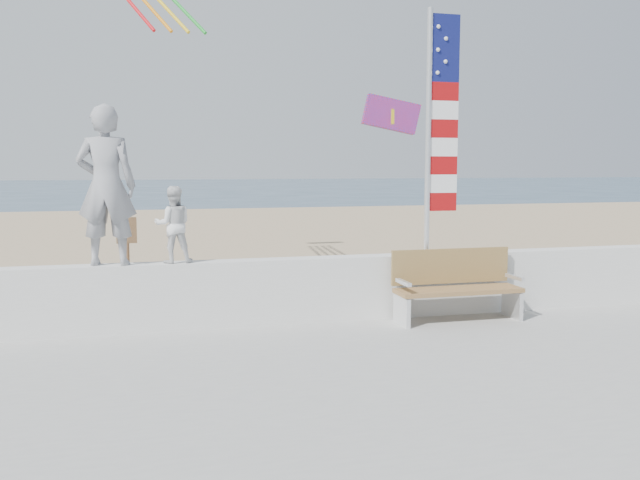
# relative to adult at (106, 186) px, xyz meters

# --- Properties ---
(ground) EXTENTS (220.00, 220.00, 0.00)m
(ground) POSITION_rel_adult_xyz_m (2.58, -2.00, -2.11)
(ground) COLOR #2D455B
(ground) RESTS_ON ground
(sand) EXTENTS (90.00, 40.00, 0.08)m
(sand) POSITION_rel_adult_xyz_m (2.58, 7.00, -2.07)
(sand) COLOR tan
(sand) RESTS_ON ground
(seawall) EXTENTS (30.00, 0.35, 0.90)m
(seawall) POSITION_rel_adult_xyz_m (2.58, 0.00, -1.48)
(seawall) COLOR silver
(seawall) RESTS_ON boardwalk
(adult) EXTENTS (0.82, 0.61, 2.06)m
(adult) POSITION_rel_adult_xyz_m (0.00, 0.00, 0.00)
(adult) COLOR gray
(adult) RESTS_ON seawall
(child) EXTENTS (0.50, 0.39, 1.02)m
(child) POSITION_rel_adult_xyz_m (0.83, 0.00, -0.52)
(child) COLOR silver
(child) RESTS_ON seawall
(bench) EXTENTS (1.80, 0.57, 1.00)m
(bench) POSITION_rel_adult_xyz_m (4.71, -0.45, -1.42)
(bench) COLOR olive
(bench) RESTS_ON boardwalk
(flag) EXTENTS (0.50, 0.08, 3.50)m
(flag) POSITION_rel_adult_xyz_m (4.57, -0.00, 0.88)
(flag) COLOR white
(flag) RESTS_ON seawall
(parafoil_kite) EXTENTS (1.13, 0.49, 0.75)m
(parafoil_kite) POSITION_rel_adult_xyz_m (5.04, 3.02, 1.20)
(parafoil_kite) COLOR red
(parafoil_kite) RESTS_ON ground
(sign) EXTENTS (0.32, 0.07, 1.46)m
(sign) POSITION_rel_adult_xyz_m (0.18, 2.16, -1.16)
(sign) COLOR brown
(sign) RESTS_ON sand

